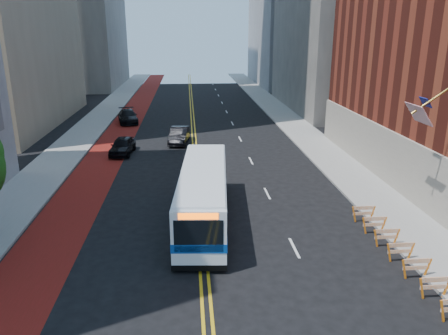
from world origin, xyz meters
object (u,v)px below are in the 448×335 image
transit_bus (204,194)px  car_c (128,116)px  car_b (179,135)px  car_a (122,146)px

transit_bus → car_c: (-8.16, 29.70, -0.92)m
transit_bus → car_b: size_ratio=2.49×
car_b → transit_bus: bearing=-78.5°
car_a → car_b: (5.13, 3.64, 0.03)m
car_a → car_c: 14.39m
car_a → car_c: (-1.30, 14.33, 0.01)m
car_a → car_c: bearing=100.5°
car_a → car_b: bearing=40.7°
car_a → transit_bus: bearing=-60.6°
car_c → car_a: bearing=-96.0°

